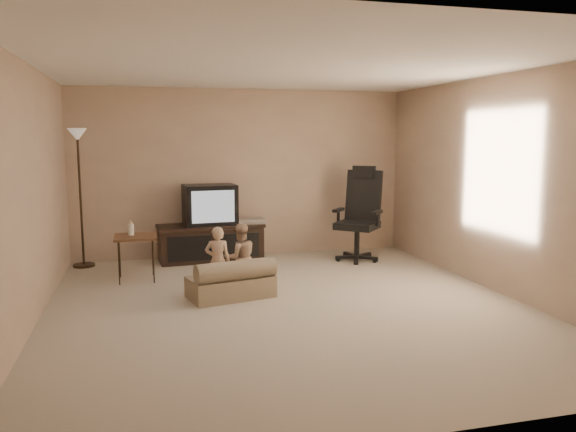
{
  "coord_description": "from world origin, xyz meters",
  "views": [
    {
      "loc": [
        -1.45,
        -5.62,
        1.79
      ],
      "look_at": [
        0.16,
        0.6,
        0.89
      ],
      "focal_mm": 35.0,
      "sensor_mm": 36.0,
      "label": 1
    }
  ],
  "objects_px": {
    "toddler_left": "(218,261)",
    "floor_lamp": "(79,167)",
    "office_chair": "(359,227)",
    "tv_stand": "(211,229)",
    "toddler_right": "(240,258)",
    "child_sofa": "(232,282)",
    "side_table": "(135,237)"
  },
  "relations": [
    {
      "from": "toddler_left",
      "to": "floor_lamp",
      "type": "bearing_deg",
      "value": -40.17
    },
    {
      "from": "office_chair",
      "to": "floor_lamp",
      "type": "bearing_deg",
      "value": -146.74
    },
    {
      "from": "tv_stand",
      "to": "toddler_right",
      "type": "xyz_separation_m",
      "value": [
        0.13,
        -1.77,
        -0.06
      ]
    },
    {
      "from": "child_sofa",
      "to": "toddler_left",
      "type": "bearing_deg",
      "value": 114.79
    },
    {
      "from": "floor_lamp",
      "to": "child_sofa",
      "type": "xyz_separation_m",
      "value": [
        1.77,
        -2.07,
        -1.21
      ]
    },
    {
      "from": "side_table",
      "to": "floor_lamp",
      "type": "bearing_deg",
      "value": 126.82
    },
    {
      "from": "floor_lamp",
      "to": "toddler_left",
      "type": "distance_m",
      "value": 2.69
    },
    {
      "from": "toddler_right",
      "to": "tv_stand",
      "type": "bearing_deg",
      "value": -90.06
    },
    {
      "from": "tv_stand",
      "to": "child_sofa",
      "type": "distance_m",
      "value": 2.06
    },
    {
      "from": "office_chair",
      "to": "child_sofa",
      "type": "distance_m",
      "value": 2.62
    },
    {
      "from": "side_table",
      "to": "tv_stand",
      "type": "bearing_deg",
      "value": 41.65
    },
    {
      "from": "tv_stand",
      "to": "child_sofa",
      "type": "height_order",
      "value": "tv_stand"
    },
    {
      "from": "toddler_left",
      "to": "side_table",
      "type": "bearing_deg",
      "value": -36.54
    },
    {
      "from": "side_table",
      "to": "toddler_right",
      "type": "distance_m",
      "value": 1.46
    },
    {
      "from": "side_table",
      "to": "floor_lamp",
      "type": "relative_size",
      "value": 0.4
    },
    {
      "from": "side_table",
      "to": "office_chair",
      "type": "bearing_deg",
      "value": 7.44
    },
    {
      "from": "child_sofa",
      "to": "toddler_right",
      "type": "distance_m",
      "value": 0.38
    },
    {
      "from": "office_chair",
      "to": "toddler_right",
      "type": "relative_size",
      "value": 1.72
    },
    {
      "from": "tv_stand",
      "to": "child_sofa",
      "type": "relative_size",
      "value": 1.56
    },
    {
      "from": "side_table",
      "to": "child_sofa",
      "type": "relative_size",
      "value": 0.76
    },
    {
      "from": "side_table",
      "to": "toddler_left",
      "type": "bearing_deg",
      "value": -45.61
    },
    {
      "from": "office_chair",
      "to": "toddler_right",
      "type": "height_order",
      "value": "office_chair"
    },
    {
      "from": "tv_stand",
      "to": "side_table",
      "type": "bearing_deg",
      "value": -142.34
    },
    {
      "from": "floor_lamp",
      "to": "toddler_right",
      "type": "xyz_separation_m",
      "value": [
        1.91,
        -1.79,
        -0.99
      ]
    },
    {
      "from": "child_sofa",
      "to": "toddler_right",
      "type": "relative_size",
      "value": 1.27
    },
    {
      "from": "floor_lamp",
      "to": "toddler_left",
      "type": "bearing_deg",
      "value": -49.24
    },
    {
      "from": "side_table",
      "to": "toddler_left",
      "type": "height_order",
      "value": "toddler_left"
    },
    {
      "from": "tv_stand",
      "to": "toddler_right",
      "type": "relative_size",
      "value": 1.98
    },
    {
      "from": "child_sofa",
      "to": "toddler_right",
      "type": "height_order",
      "value": "toddler_right"
    },
    {
      "from": "office_chair",
      "to": "toddler_left",
      "type": "relative_size",
      "value": 1.73
    },
    {
      "from": "side_table",
      "to": "toddler_left",
      "type": "xyz_separation_m",
      "value": [
        0.91,
        -0.93,
        -0.15
      ]
    },
    {
      "from": "tv_stand",
      "to": "toddler_left",
      "type": "xyz_separation_m",
      "value": [
        -0.14,
        -1.87,
        -0.06
      ]
    }
  ]
}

